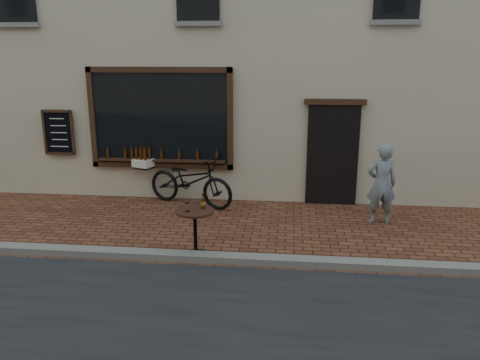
# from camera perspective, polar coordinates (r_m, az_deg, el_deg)

# --- Properties ---
(ground) EXTENTS (90.00, 90.00, 0.00)m
(ground) POSITION_cam_1_polar(r_m,az_deg,el_deg) (7.47, -1.93, -10.56)
(ground) COLOR #4F2819
(ground) RESTS_ON ground
(kerb) EXTENTS (90.00, 0.25, 0.12)m
(kerb) POSITION_cam_1_polar(r_m,az_deg,el_deg) (7.62, -1.72, -9.51)
(kerb) COLOR slate
(kerb) RESTS_ON ground
(cargo_bicycle) EXTENTS (2.53, 1.51, 1.18)m
(cargo_bicycle) POSITION_cam_1_polar(r_m,az_deg,el_deg) (10.31, -6.27, -0.01)
(cargo_bicycle) COLOR black
(cargo_bicycle) RESTS_ON ground
(bistro_table) EXTENTS (0.63, 0.63, 1.08)m
(bistro_table) POSITION_cam_1_polar(r_m,az_deg,el_deg) (7.65, -5.47, -5.30)
(bistro_table) COLOR black
(bistro_table) RESTS_ON ground
(pedestrian) EXTENTS (0.60, 0.42, 1.58)m
(pedestrian) POSITION_cam_1_polar(r_m,az_deg,el_deg) (9.49, 16.86, -0.48)
(pedestrian) COLOR slate
(pedestrian) RESTS_ON ground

